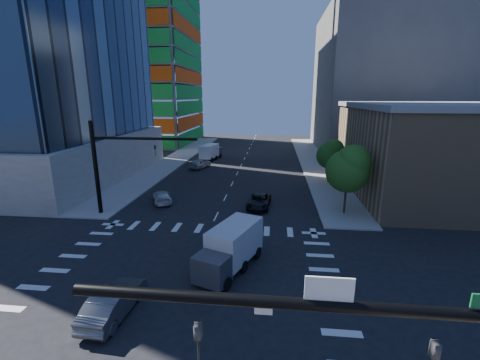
# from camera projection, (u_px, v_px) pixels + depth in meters

# --- Properties ---
(ground) EXTENTS (160.00, 160.00, 0.00)m
(ground) POSITION_uv_depth(u_px,v_px,m) (181.00, 287.00, 19.62)
(ground) COLOR black
(ground) RESTS_ON ground
(road_markings) EXTENTS (20.00, 20.00, 0.01)m
(road_markings) POSITION_uv_depth(u_px,v_px,m) (181.00, 287.00, 19.62)
(road_markings) COLOR silver
(road_markings) RESTS_ON ground
(sidewalk_ne) EXTENTS (5.00, 60.00, 0.15)m
(sidewalk_ne) POSITION_uv_depth(u_px,v_px,m) (314.00, 162.00, 56.79)
(sidewalk_ne) COLOR gray
(sidewalk_ne) RESTS_ON ground
(sidewalk_nw) EXTENTS (5.00, 60.00, 0.15)m
(sidewalk_nw) POSITION_uv_depth(u_px,v_px,m) (176.00, 159.00, 59.36)
(sidewalk_nw) COLOR gray
(sidewalk_nw) RESTS_ON ground
(construction_building) EXTENTS (25.16, 34.50, 70.60)m
(construction_building) POSITION_uv_depth(u_px,v_px,m) (137.00, 38.00, 75.74)
(construction_building) COLOR slate
(construction_building) RESTS_ON ground
(commercial_building) EXTENTS (20.50, 22.50, 10.60)m
(commercial_building) POSITION_uv_depth(u_px,v_px,m) (445.00, 150.00, 36.87)
(commercial_building) COLOR #9B7E5A
(commercial_building) RESTS_ON ground
(bg_building_ne) EXTENTS (24.00, 30.00, 28.00)m
(bg_building_ne) POSITION_uv_depth(u_px,v_px,m) (381.00, 83.00, 66.20)
(bg_building_ne) COLOR #5D5753
(bg_building_ne) RESTS_ON ground
(signal_mast_nw) EXTENTS (10.20, 0.40, 9.00)m
(signal_mast_nw) POSITION_uv_depth(u_px,v_px,m) (110.00, 160.00, 30.31)
(signal_mast_nw) COLOR black
(signal_mast_nw) RESTS_ON sidewalk_nw
(tree_south) EXTENTS (4.16, 4.16, 6.82)m
(tree_south) POSITION_uv_depth(u_px,v_px,m) (349.00, 168.00, 30.51)
(tree_south) COLOR #382316
(tree_south) RESTS_ON sidewalk_ne
(tree_north) EXTENTS (3.54, 3.52, 5.78)m
(tree_north) POSITION_uv_depth(u_px,v_px,m) (331.00, 154.00, 42.20)
(tree_north) COLOR #382316
(tree_north) RESTS_ON sidewalk_ne
(car_nb_far) EXTENTS (2.59, 4.94, 1.33)m
(car_nb_far) POSITION_uv_depth(u_px,v_px,m) (259.00, 201.00, 33.57)
(car_nb_far) COLOR black
(car_nb_far) RESTS_ON ground
(car_sb_near) EXTENTS (3.45, 4.71, 1.27)m
(car_sb_near) POSITION_uv_depth(u_px,v_px,m) (162.00, 197.00, 35.22)
(car_sb_near) COLOR silver
(car_sb_near) RESTS_ON ground
(car_sb_mid) EXTENTS (3.13, 5.03, 1.60)m
(car_sb_mid) POSITION_uv_depth(u_px,v_px,m) (200.00, 163.00, 51.88)
(car_sb_mid) COLOR #B3B4BB
(car_sb_mid) RESTS_ON ground
(car_sb_cross) EXTENTS (1.89, 4.76, 1.54)m
(car_sb_cross) POSITION_uv_depth(u_px,v_px,m) (114.00, 302.00, 17.01)
(car_sb_cross) COLOR #54555A
(car_sb_cross) RESTS_ON ground
(box_truck_near) EXTENTS (4.21, 6.01, 2.90)m
(box_truck_near) POSITION_uv_depth(u_px,v_px,m) (229.00, 252.00, 21.29)
(box_truck_near) COLOR black
(box_truck_near) RESTS_ON ground
(box_truck_far) EXTENTS (3.38, 5.76, 2.83)m
(box_truck_far) POSITION_uv_depth(u_px,v_px,m) (211.00, 153.00, 58.95)
(box_truck_far) COLOR black
(box_truck_far) RESTS_ON ground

